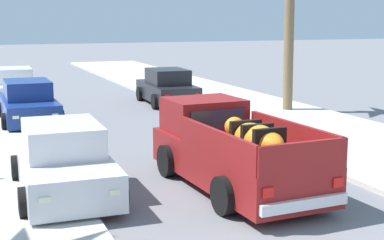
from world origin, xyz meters
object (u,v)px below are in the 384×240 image
(pickup_truck, at_px, (231,151))
(car_left_mid, at_px, (64,162))
(car_right_near, at_px, (14,87))
(car_left_near, at_px, (167,88))
(car_right_mid, at_px, (28,104))

(pickup_truck, xyz_separation_m, car_left_mid, (-3.54, 0.79, -0.10))
(pickup_truck, xyz_separation_m, car_right_near, (-3.41, 15.20, -0.10))
(car_left_mid, bearing_deg, pickup_truck, -12.54)
(pickup_truck, distance_m, car_left_near, 12.59)
(pickup_truck, height_order, car_right_mid, pickup_truck)
(car_left_mid, relative_size, car_right_mid, 1.01)
(car_right_near, xyz_separation_m, car_left_mid, (-0.13, -14.41, 0.00))
(car_left_near, relative_size, car_left_mid, 1.01)
(car_right_near, bearing_deg, car_left_mid, -90.52)
(pickup_truck, bearing_deg, car_right_mid, 109.26)
(car_right_near, height_order, car_right_mid, same)
(car_right_near, bearing_deg, pickup_truck, -77.36)
(car_right_mid, bearing_deg, car_left_mid, -91.14)
(car_right_near, bearing_deg, car_left_near, -25.29)
(car_left_near, relative_size, car_right_mid, 1.01)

